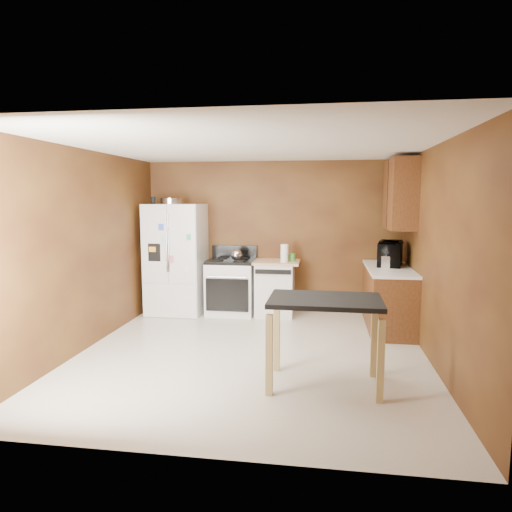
% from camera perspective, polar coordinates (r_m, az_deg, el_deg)
% --- Properties ---
extents(floor, '(4.50, 4.50, 0.00)m').
position_cam_1_polar(floor, '(5.69, -0.60, -12.23)').
color(floor, beige).
rests_on(floor, ground).
extents(ceiling, '(4.50, 4.50, 0.00)m').
position_cam_1_polar(ceiling, '(5.39, -0.63, 13.67)').
color(ceiling, white).
rests_on(ceiling, ground).
extents(wall_back, '(4.20, 0.00, 4.20)m').
position_cam_1_polar(wall_back, '(7.62, 2.06, 2.39)').
color(wall_back, brown).
rests_on(wall_back, ground).
extents(wall_front, '(4.20, 0.00, 4.20)m').
position_cam_1_polar(wall_front, '(3.23, -6.96, -4.41)').
color(wall_front, brown).
rests_on(wall_front, ground).
extents(wall_left, '(0.00, 4.50, 4.50)m').
position_cam_1_polar(wall_left, '(6.09, -20.51, 0.70)').
color(wall_left, brown).
rests_on(wall_left, ground).
extents(wall_right, '(0.00, 4.50, 4.50)m').
position_cam_1_polar(wall_right, '(5.48, 21.63, -0.05)').
color(wall_right, brown).
rests_on(wall_right, ground).
extents(roasting_pan, '(0.37, 0.37, 0.09)m').
position_cam_1_polar(roasting_pan, '(7.59, -10.49, 6.77)').
color(roasting_pan, silver).
rests_on(roasting_pan, refrigerator).
extents(pen_cup, '(0.08, 0.08, 0.12)m').
position_cam_1_polar(pen_cup, '(7.56, -12.75, 6.80)').
color(pen_cup, black).
rests_on(pen_cup, refrigerator).
extents(kettle, '(0.18, 0.18, 0.18)m').
position_cam_1_polar(kettle, '(7.32, -2.46, 0.15)').
color(kettle, silver).
rests_on(kettle, gas_range).
extents(paper_towel, '(0.15, 0.15, 0.28)m').
position_cam_1_polar(paper_towel, '(7.21, 3.57, 0.35)').
color(paper_towel, white).
rests_on(paper_towel, dishwasher).
extents(green_canister, '(0.13, 0.13, 0.12)m').
position_cam_1_polar(green_canister, '(7.35, 4.51, -0.14)').
color(green_canister, '#429238').
rests_on(green_canister, dishwasher).
extents(toaster, '(0.20, 0.26, 0.17)m').
position_cam_1_polar(toaster, '(6.88, 15.94, -0.63)').
color(toaster, silver).
rests_on(toaster, right_cabinets).
extents(microwave, '(0.52, 0.66, 0.33)m').
position_cam_1_polar(microwave, '(7.04, 16.43, 0.17)').
color(microwave, black).
rests_on(microwave, right_cabinets).
extents(refrigerator, '(0.90, 0.80, 1.80)m').
position_cam_1_polar(refrigerator, '(7.61, -9.95, -0.36)').
color(refrigerator, white).
rests_on(refrigerator, ground).
extents(gas_range, '(0.76, 0.68, 1.10)m').
position_cam_1_polar(gas_range, '(7.51, -3.11, -3.76)').
color(gas_range, white).
rests_on(gas_range, ground).
extents(dishwasher, '(0.78, 0.63, 0.89)m').
position_cam_1_polar(dishwasher, '(7.43, 2.39, -3.96)').
color(dishwasher, white).
rests_on(dishwasher, ground).
extents(right_cabinets, '(0.63, 1.58, 2.45)m').
position_cam_1_polar(right_cabinets, '(6.92, 16.62, -1.26)').
color(right_cabinets, brown).
rests_on(right_cabinets, ground).
extents(island, '(1.12, 0.76, 0.91)m').
position_cam_1_polar(island, '(4.65, 8.61, -7.02)').
color(island, black).
rests_on(island, ground).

